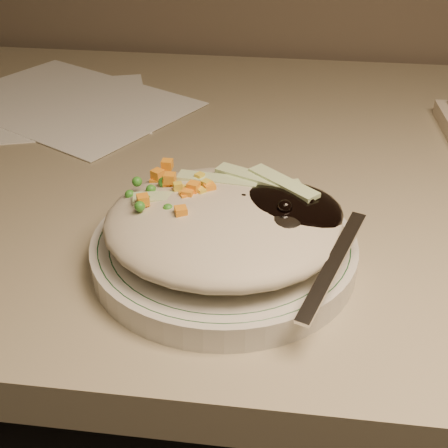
# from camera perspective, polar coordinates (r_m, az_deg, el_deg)

# --- Properties ---
(desk) EXTENTS (1.40, 0.70, 0.74)m
(desk) POSITION_cam_1_polar(r_m,az_deg,el_deg) (0.80, 7.89, -7.17)
(desk) COLOR gray
(desk) RESTS_ON ground
(plate) EXTENTS (0.22, 0.22, 0.02)m
(plate) POSITION_cam_1_polar(r_m,az_deg,el_deg) (0.52, 0.00, -2.43)
(plate) COLOR beige
(plate) RESTS_ON desk
(plate_rim) EXTENTS (0.21, 0.21, 0.00)m
(plate_rim) POSITION_cam_1_polar(r_m,az_deg,el_deg) (0.51, -0.00, -1.51)
(plate_rim) COLOR #144723
(plate_rim) RESTS_ON plate
(meal) EXTENTS (0.21, 0.19, 0.05)m
(meal) POSITION_cam_1_polar(r_m,az_deg,el_deg) (0.50, 0.49, 0.47)
(meal) COLOR #B5AA93
(meal) RESTS_ON plate
(papers) EXTENTS (0.40, 0.33, 0.00)m
(papers) POSITION_cam_1_polar(r_m,az_deg,el_deg) (0.85, -15.65, 10.41)
(papers) COLOR white
(papers) RESTS_ON desk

